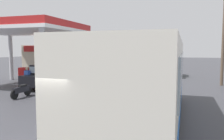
{
  "coord_description": "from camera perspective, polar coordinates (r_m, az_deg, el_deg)",
  "views": [
    {
      "loc": [
        3.17,
        -4.53,
        3.03
      ],
      "look_at": [
        -1.5,
        10.0,
        1.6
      ],
      "focal_mm": 36.16,
      "sensor_mm": 36.0,
      "label": 1
    }
  ],
  "objects": [
    {
      "name": "gas_station_roadside",
      "position": [
        23.33,
        -14.95,
        4.18
      ],
      "size": [
        9.1,
        11.95,
        5.1
      ],
      "color": "#B21E1E",
      "rests_on": "ground"
    },
    {
      "name": "ground",
      "position": [
        24.92,
        10.38,
        -1.72
      ],
      "size": [
        120.0,
        120.0,
        0.0
      ],
      "primitive_type": "plane",
      "color": "#38383D"
    },
    {
      "name": "motorcycle_parked_forecourt",
      "position": [
        15.27,
        -21.94,
        -4.79
      ],
      "size": [
        0.55,
        1.8,
        0.92
      ],
      "color": "black",
      "rests_on": "ground"
    },
    {
      "name": "lane_divider_stripe",
      "position": [
        20.02,
        8.51,
        -3.4
      ],
      "size": [
        0.16,
        50.0,
        0.01
      ],
      "primitive_type": "cube",
      "color": "#D8CC4C",
      "rests_on": "ground"
    },
    {
      "name": "minibus_opposing_lane",
      "position": [
        25.28,
        5.02,
        1.79
      ],
      "size": [
        2.04,
        6.13,
        2.44
      ],
      "color": "#264C9E",
      "rests_on": "ground"
    },
    {
      "name": "car_trailing_behind_bus",
      "position": [
        26.0,
        14.99,
        0.72
      ],
      "size": [
        1.7,
        4.2,
        1.82
      ],
      "color": "#1E602D",
      "rests_on": "ground"
    },
    {
      "name": "pedestrian_by_shop",
      "position": [
        18.06,
        -16.52,
        -1.54
      ],
      "size": [
        0.55,
        0.22,
        1.66
      ],
      "color": "#33333F",
      "rests_on": "ground"
    },
    {
      "name": "pedestrian_near_pump",
      "position": [
        18.08,
        -20.65,
        -1.66
      ],
      "size": [
        0.55,
        0.22,
        1.66
      ],
      "color": "#33333F",
      "rests_on": "ground"
    },
    {
      "name": "coach_bus_main",
      "position": [
        9.16,
        9.15,
        -2.93
      ],
      "size": [
        2.6,
        11.04,
        3.69
      ],
      "color": "silver",
      "rests_on": "ground"
    },
    {
      "name": "utility_pole_roadside",
      "position": [
        20.74,
        26.38,
        8.01
      ],
      "size": [
        1.8,
        0.24,
        8.02
      ],
      "color": "brown",
      "rests_on": "ground"
    },
    {
      "name": "car_at_pump",
      "position": [
        18.48,
        -16.28,
        -1.13
      ],
      "size": [
        1.7,
        4.2,
        1.82
      ],
      "color": "black",
      "rests_on": "ground"
    }
  ]
}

